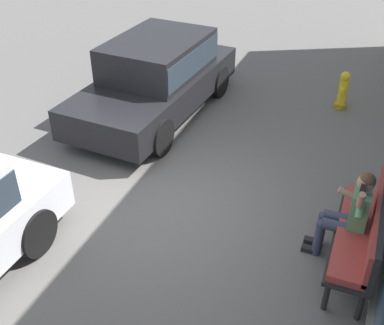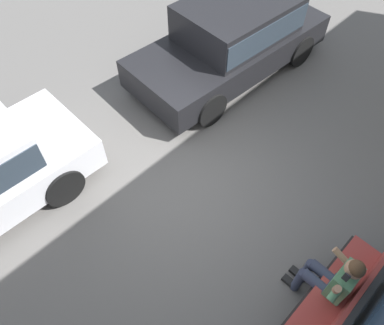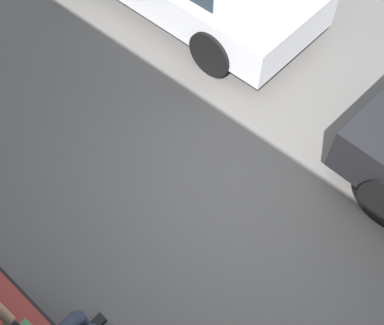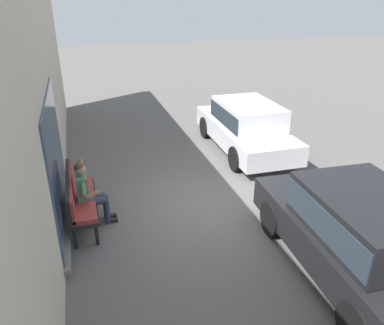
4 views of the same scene
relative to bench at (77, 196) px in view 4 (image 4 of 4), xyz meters
The scene contains 6 objects.
ground_plane 2.97m from the bench, 92.98° to the right, with size 60.00×60.00×0.00m, color #565451.
building_facade 2.10m from the bench, 106.62° to the left, with size 18.00×0.51×5.32m.
bench is the anchor object (origin of this frame).
person_on_phone 0.28m from the bench, 115.69° to the right, with size 0.73×0.74×1.38m.
parked_car_near 5.29m from the bench, 124.45° to the right, with size 4.39×2.09×1.54m.
parked_car_mid 5.55m from the bench, 61.87° to the right, with size 4.34×1.87×1.49m.
Camera 4 is at (-6.85, 2.60, 4.35)m, focal length 35.00 mm.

